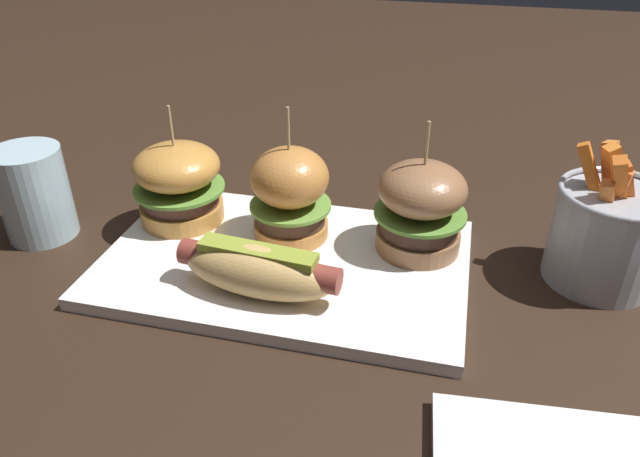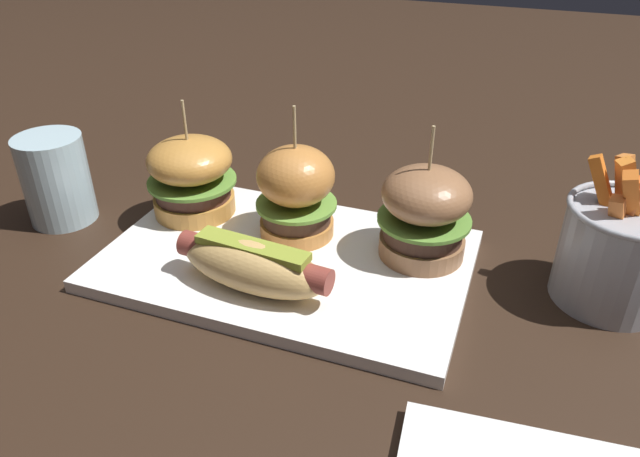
% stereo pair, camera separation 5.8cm
% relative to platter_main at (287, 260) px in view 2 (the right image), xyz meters
% --- Properties ---
extents(ground_plane, '(3.00, 3.00, 0.00)m').
position_rel_platter_main_xyz_m(ground_plane, '(0.00, 0.00, -0.01)').
color(ground_plane, black).
extents(platter_main, '(0.38, 0.24, 0.01)m').
position_rel_platter_main_xyz_m(platter_main, '(0.00, 0.00, 0.00)').
color(platter_main, white).
rests_on(platter_main, ground).
extents(hot_dog, '(0.16, 0.07, 0.05)m').
position_rel_platter_main_xyz_m(hot_dog, '(-0.01, -0.06, 0.03)').
color(hot_dog, '#DCAE64').
rests_on(hot_dog, platter_main).
extents(slider_left, '(0.10, 0.10, 0.14)m').
position_rel_platter_main_xyz_m(slider_left, '(-0.14, 0.05, 0.05)').
color(slider_left, '#CB8A3C').
rests_on(slider_left, platter_main).
extents(slider_center, '(0.09, 0.09, 0.15)m').
position_rel_platter_main_xyz_m(slider_center, '(-0.01, 0.04, 0.06)').
color(slider_center, '#C8803C').
rests_on(slider_center, platter_main).
extents(slider_right, '(0.10, 0.10, 0.14)m').
position_rel_platter_main_xyz_m(slider_right, '(0.13, 0.05, 0.06)').
color(slider_right, '#976643').
rests_on(slider_right, platter_main).
extents(fries_bucket, '(0.11, 0.11, 0.14)m').
position_rel_platter_main_xyz_m(fries_bucket, '(0.31, 0.06, 0.05)').
color(fries_bucket, '#A8AAB2').
rests_on(fries_bucket, ground).
extents(water_glass, '(0.08, 0.08, 0.10)m').
position_rel_platter_main_xyz_m(water_glass, '(-0.29, -0.00, 0.05)').
color(water_glass, silver).
rests_on(water_glass, ground).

